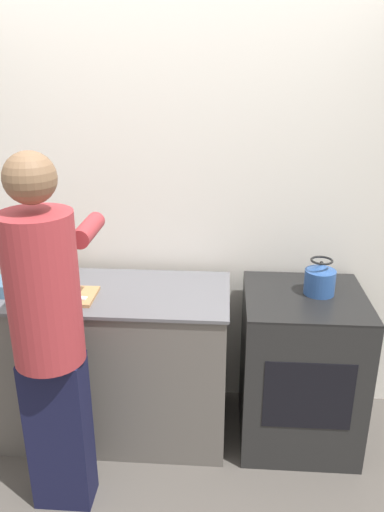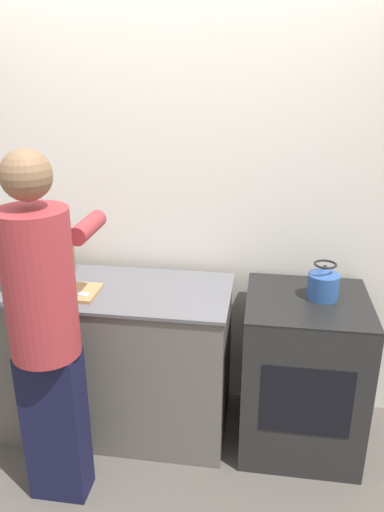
{
  "view_description": "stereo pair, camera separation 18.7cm",
  "coord_description": "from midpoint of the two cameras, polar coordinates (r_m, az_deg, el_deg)",
  "views": [
    {
      "loc": [
        0.31,
        -2.15,
        2.07
      ],
      "look_at": [
        0.14,
        0.21,
        1.16
      ],
      "focal_mm": 35.0,
      "sensor_mm": 36.0,
      "label": 1
    },
    {
      "loc": [
        0.49,
        -2.13,
        2.07
      ],
      "look_at": [
        0.14,
        0.21,
        1.16
      ],
      "focal_mm": 35.0,
      "sensor_mm": 36.0,
      "label": 2
    }
  ],
  "objects": [
    {
      "name": "wall_back",
      "position": [
        2.97,
        -3.9,
        5.94
      ],
      "size": [
        8.0,
        0.05,
        2.6
      ],
      "color": "silver",
      "rests_on": "ground_plane"
    },
    {
      "name": "person",
      "position": [
        2.36,
        -18.28,
        -8.08
      ],
      "size": [
        0.36,
        0.6,
        1.76
      ],
      "color": "#141633",
      "rests_on": "ground_plane"
    },
    {
      "name": "ground_plane",
      "position": [
        3.0,
        -5.17,
        -22.66
      ],
      "size": [
        12.0,
        12.0,
        0.0
      ],
      "primitive_type": "plane",
      "color": "#4C4742"
    },
    {
      "name": "kettle",
      "position": [
        2.74,
        12.54,
        -2.64
      ],
      "size": [
        0.17,
        0.17,
        0.2
      ],
      "color": "#284C8C",
      "rests_on": "oven"
    },
    {
      "name": "counter",
      "position": [
        3.02,
        -11.76,
        -11.75
      ],
      "size": [
        1.43,
        0.62,
        0.91
      ],
      "color": "#5B5651",
      "rests_on": "ground_plane"
    },
    {
      "name": "canister_jar",
      "position": [
        3.05,
        -16.91,
        -0.42
      ],
      "size": [
        0.13,
        0.13,
        0.18
      ],
      "color": "#756047",
      "rests_on": "counter"
    },
    {
      "name": "knife",
      "position": [
        2.73,
        -16.39,
        -4.46
      ],
      "size": [
        0.25,
        0.07,
        0.01
      ],
      "rotation": [
        0.0,
        0.0,
        -0.15
      ],
      "color": "silver",
      "rests_on": "cutting_board"
    },
    {
      "name": "cutting_board",
      "position": [
        2.76,
        -15.87,
        -4.44
      ],
      "size": [
        0.29,
        0.23,
        0.02
      ],
      "color": "#A87A4C",
      "rests_on": "counter"
    },
    {
      "name": "bowl_mixing",
      "position": [
        2.92,
        -22.01,
        -3.19
      ],
      "size": [
        0.2,
        0.2,
        0.07
      ],
      "color": "#426684",
      "rests_on": "counter"
    },
    {
      "name": "bowl_prep",
      "position": [
        3.1,
        -21.14,
        -1.83
      ],
      "size": [
        0.14,
        0.14,
        0.06
      ],
      "color": "#9E4738",
      "rests_on": "counter"
    },
    {
      "name": "oven",
      "position": [
        2.96,
        10.39,
        -12.45
      ],
      "size": [
        0.65,
        0.64,
        0.91
      ],
      "color": "black",
      "rests_on": "ground_plane"
    }
  ]
}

